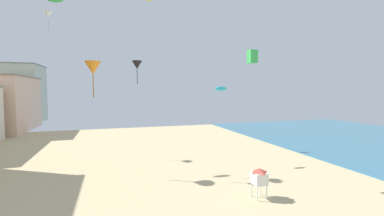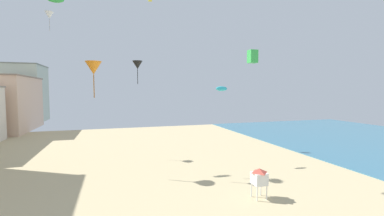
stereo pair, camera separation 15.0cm
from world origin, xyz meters
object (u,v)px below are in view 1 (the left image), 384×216
at_px(kite_orange_delta, 93,68).
at_px(kite_black_delta, 137,65).
at_px(kite_white_delta, 48,15).
at_px(lifeguard_stand, 259,177).
at_px(kite_green_box, 252,57).
at_px(kite_cyan_parafoil, 221,89).

relative_size(kite_orange_delta, kite_black_delta, 1.60).
bearing_deg(kite_white_delta, lifeguard_stand, -49.08).
relative_size(kite_green_box, kite_black_delta, 0.50).
relative_size(lifeguard_stand, kite_white_delta, 0.94).
xyz_separation_m(lifeguard_stand, kite_black_delta, (-9.02, 9.17, 9.88)).
xyz_separation_m(lifeguard_stand, kite_green_box, (1.14, 3.31, 10.43)).
bearing_deg(kite_orange_delta, kite_green_box, -27.37).
xyz_separation_m(lifeguard_stand, kite_white_delta, (-19.90, 22.96, 17.87)).
bearing_deg(kite_orange_delta, lifeguard_stand, -38.93).
relative_size(kite_white_delta, kite_black_delta, 1.12).
height_order(kite_white_delta, kite_green_box, kite_white_delta).
relative_size(kite_white_delta, kite_cyan_parafoil, 1.83).
xyz_separation_m(kite_white_delta, kite_orange_delta, (6.45, -12.10, -8.27)).
relative_size(kite_orange_delta, kite_cyan_parafoil, 2.60).
bearing_deg(kite_white_delta, kite_cyan_parafoil, -30.14).
distance_m(lifeguard_stand, kite_white_delta, 35.25).
relative_size(kite_orange_delta, kite_green_box, 3.18).
height_order(kite_white_delta, kite_orange_delta, kite_white_delta).
xyz_separation_m(lifeguard_stand, kite_orange_delta, (-13.45, 10.87, 9.60)).
bearing_deg(kite_cyan_parafoil, kite_black_delta, -171.60).
bearing_deg(lifeguard_stand, kite_cyan_parafoil, 92.01).
height_order(kite_white_delta, kite_cyan_parafoil, kite_white_delta).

